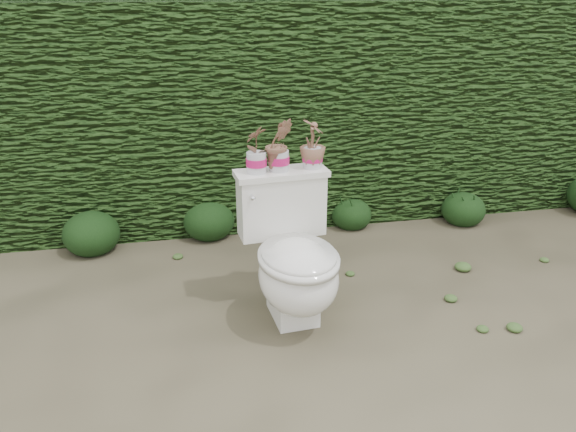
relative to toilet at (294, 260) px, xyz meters
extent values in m
plane|color=brown|center=(0.19, 0.08, -0.36)|extent=(60.00, 60.00, 0.00)
cube|color=#2D501A|center=(0.19, 1.68, 0.44)|extent=(8.00, 1.00, 1.60)
cube|color=silver|center=(0.00, 0.02, -0.26)|extent=(0.25, 0.32, 0.20)
ellipsoid|color=silver|center=(0.01, -0.08, -0.06)|extent=(0.45, 0.55, 0.39)
cube|color=silver|center=(-0.02, 0.24, 0.22)|extent=(0.48, 0.21, 0.34)
cube|color=silver|center=(-0.02, 0.24, 0.40)|extent=(0.51, 0.23, 0.03)
cylinder|color=silver|center=(-0.20, 0.13, 0.32)|extent=(0.02, 0.06, 0.02)
sphere|color=silver|center=(-0.19, 0.10, 0.32)|extent=(0.03, 0.03, 0.03)
imported|color=#21641F|center=(-0.16, 0.23, 0.54)|extent=(0.15, 0.15, 0.24)
imported|color=#21641F|center=(-0.03, 0.24, 0.56)|extent=(0.16, 0.13, 0.27)
imported|color=#21641F|center=(0.15, 0.25, 0.55)|extent=(0.15, 0.15, 0.25)
ellipsoid|color=#193512|center=(-1.18, 1.11, -0.20)|extent=(0.38, 0.38, 0.31)
ellipsoid|color=#193512|center=(-0.38, 1.20, -0.21)|extent=(0.37, 0.37, 0.30)
ellipsoid|color=#193512|center=(0.69, 1.17, -0.23)|extent=(0.30, 0.30, 0.24)
ellipsoid|color=#193512|center=(1.55, 1.07, -0.22)|extent=(0.33, 0.33, 0.26)
camera|label=1|loc=(-0.55, -2.58, 1.34)|focal=35.00mm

